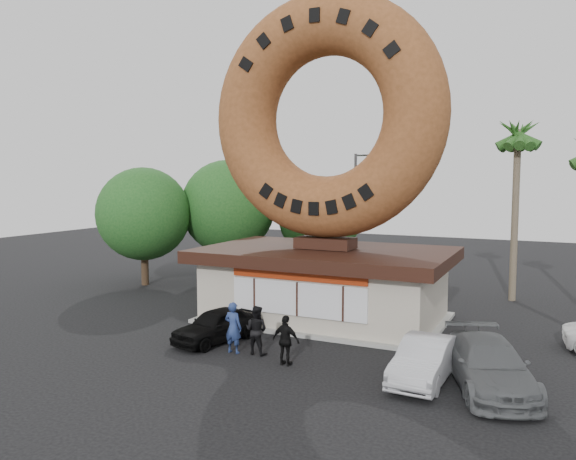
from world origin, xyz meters
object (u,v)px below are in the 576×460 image
Objects in this scene: car_silver at (425,360)px; giant_donut at (326,117)px; donut_shop at (325,281)px; car_black at (217,325)px; car_grey at (489,365)px; street_lamp at (357,210)px; person_left at (233,328)px; person_right at (286,340)px; person_center at (256,330)px.

giant_donut is at bearing 136.93° from car_silver.
car_black is (-2.57, -5.16, -1.10)m from donut_shop.
donut_shop is 2.15× the size of car_grey.
street_lamp is 2.05× the size of car_black.
street_lamp is at bearing 118.16° from car_silver.
car_black is 0.94× the size of car_silver.
car_black is at bearing -116.41° from giant_donut.
car_silver is at bearing -64.24° from street_lamp.
person_left reaches higher than person_right.
giant_donut is 10.37m from person_left.
car_black is 8.43m from car_silver.
car_grey reaches higher than car_silver.
giant_donut reaches higher than person_right.
person_left reaches higher than person_center.
person_center is (1.48, -15.88, -3.57)m from street_lamp.
person_left reaches higher than car_black.
car_grey is at bearing -175.50° from person_left.
giant_donut is 10.66m from person_right.
car_grey is at bearing -36.64° from donut_shop.
person_left is at bearing -101.34° from donut_shop.
donut_shop is 2.68× the size of car_silver.
person_right is 4.72m from car_silver.
street_lamp reaches higher than person_right.
car_silver is at bearing 163.74° from car_grey.
giant_donut is 11.92m from car_silver.
giant_donut is at bearing 90.00° from donut_shop.
person_center reaches higher than person_right.
car_silver is (5.83, -5.93, -8.55)m from giant_donut.
person_left is (0.63, -16.12, -3.52)m from street_lamp.
street_lamp is 4.54× the size of person_right.
giant_donut is 2.78× the size of car_black.
street_lamp is 4.16× the size of person_left.
donut_shop is at bearing -76.16° from person_right.
car_silver is at bearing 9.02° from car_black.
car_silver is (4.68, 0.60, -0.19)m from person_right.
person_left is 0.49× the size of car_black.
street_lamp is 16.52m from person_left.
car_silver is at bearing -45.40° from donut_shop.
car_grey is (9.62, -15.79, -3.73)m from street_lamp.
donut_shop reaches higher than car_silver.
street_lamp is (-1.86, 10.00, -4.75)m from giant_donut.
donut_shop is 5.87m from car_black.
person_left is 0.46× the size of car_silver.
car_black is at bearing -16.69° from person_center.
giant_donut is at bearing -98.92° from person_left.
car_grey is (7.76, -5.78, -1.01)m from donut_shop.
giant_donut is 5.66× the size of person_left.
street_lamp is at bearing 100.50° from donut_shop.
person_center is 1.03× the size of person_right.
street_lamp is 16.34m from person_center.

